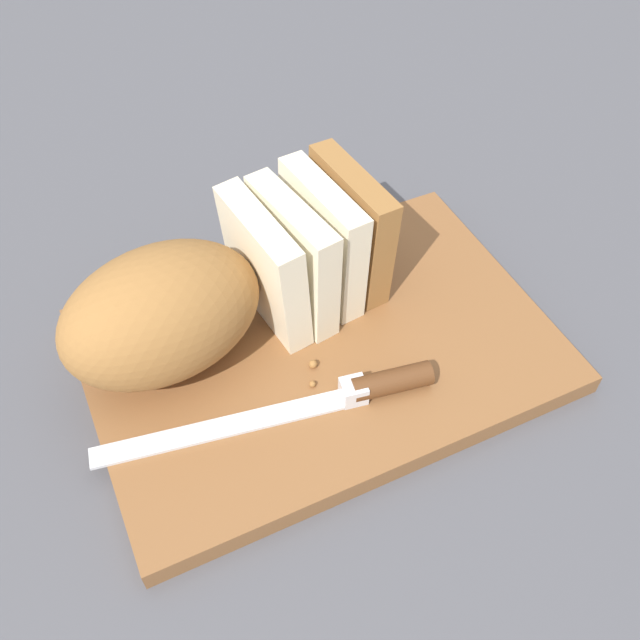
% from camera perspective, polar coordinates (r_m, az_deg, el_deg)
% --- Properties ---
extents(ground_plane, '(3.00, 3.00, 0.00)m').
position_cam_1_polar(ground_plane, '(0.63, 0.00, -3.00)').
color(ground_plane, '#4C4C51').
extents(cutting_board, '(0.39, 0.27, 0.02)m').
position_cam_1_polar(cutting_board, '(0.62, 0.00, -2.43)').
color(cutting_board, brown).
rests_on(cutting_board, ground_plane).
extents(bread_loaf, '(0.29, 0.15, 0.11)m').
position_cam_1_polar(bread_loaf, '(0.58, -8.31, 2.53)').
color(bread_loaf, '#996633').
rests_on(bread_loaf, cutting_board).
extents(bread_knife, '(0.27, 0.06, 0.02)m').
position_cam_1_polar(bread_knife, '(0.57, 2.10, -5.97)').
color(bread_knife, silver).
rests_on(bread_knife, cutting_board).
extents(crumb_near_knife, '(0.01, 0.01, 0.01)m').
position_cam_1_polar(crumb_near_knife, '(0.58, -0.61, -5.19)').
color(crumb_near_knife, '#996633').
rests_on(crumb_near_knife, cutting_board).
extents(crumb_near_loaf, '(0.01, 0.01, 0.01)m').
position_cam_1_polar(crumb_near_loaf, '(0.59, -0.56, -3.57)').
color(crumb_near_loaf, '#996633').
rests_on(crumb_near_loaf, cutting_board).
extents(crumb_stray_left, '(0.01, 0.01, 0.01)m').
position_cam_1_polar(crumb_stray_left, '(0.62, -1.67, -0.50)').
color(crumb_stray_left, '#996633').
rests_on(crumb_stray_left, cutting_board).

